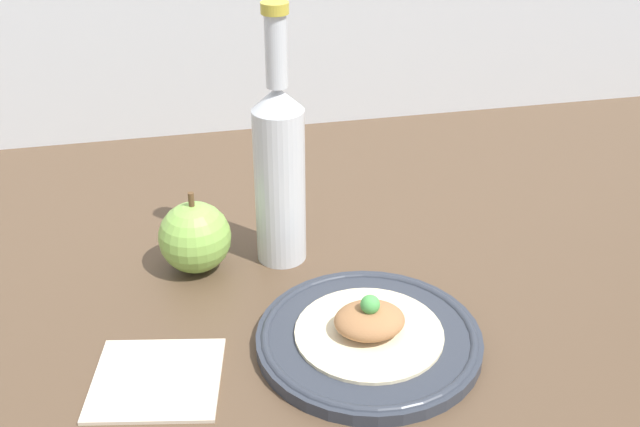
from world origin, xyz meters
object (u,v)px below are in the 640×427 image
object	(u,v)px
plate	(365,339)
cider_bottle	(279,169)
plated_food	(366,325)
apple	(195,237)

from	to	relation	value
plate	cider_bottle	xyz separation A→B (cm)	(-5.72, 19.06, 11.41)
plated_food	apple	world-z (taller)	apple
plate	plated_food	xyz separation A→B (cm)	(-0.00, 0.00, 1.75)
plate	plated_food	distance (cm)	1.75
plated_food	apple	distance (cm)	24.86
plate	apple	distance (cm)	25.05
plated_food	cider_bottle	size ratio (longest dim) A/B	0.49
plated_food	plate	bearing A→B (deg)	0.00
plate	apple	xyz separation A→B (cm)	(-16.33, 18.67, 3.48)
cider_bottle	plated_food	bearing A→B (deg)	-73.30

